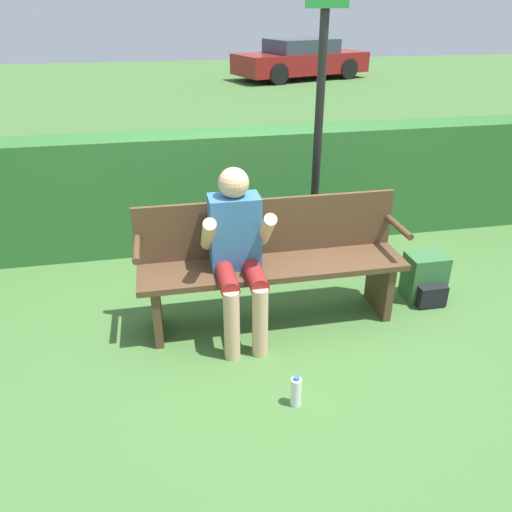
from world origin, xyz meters
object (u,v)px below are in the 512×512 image
(backpack, at_px, (425,279))
(signpost, at_px, (319,123))
(water_bottle, at_px, (296,392))
(parked_car, at_px, (301,59))
(person_seated, at_px, (237,247))
(park_bench, at_px, (271,259))

(backpack, relative_size, signpost, 0.16)
(water_bottle, xyz_separation_m, parked_car, (4.09, 14.36, 0.49))
(person_seated, distance_m, parked_car, 14.16)
(backpack, height_order, parked_car, parked_car)
(signpost, xyz_separation_m, parked_car, (3.49, 12.70, -0.76))
(person_seated, xyz_separation_m, parked_car, (4.30, 13.50, -0.10))
(signpost, bearing_deg, park_bench, -129.04)
(park_bench, distance_m, backpack, 1.35)
(park_bench, xyz_separation_m, backpack, (1.32, 0.01, -0.32))
(parked_car, bearing_deg, backpack, -119.11)
(park_bench, height_order, water_bottle, park_bench)
(backpack, xyz_separation_m, water_bottle, (-1.38, -1.00, -0.09))
(person_seated, xyz_separation_m, backpack, (1.59, 0.14, -0.51))
(backpack, relative_size, parked_car, 0.09)
(signpost, bearing_deg, backpack, -39.67)
(water_bottle, distance_m, signpost, 2.16)
(park_bench, bearing_deg, person_seated, -154.22)
(person_seated, height_order, water_bottle, person_seated)
(backpack, distance_m, parked_car, 13.63)
(park_bench, xyz_separation_m, person_seated, (-0.28, -0.13, 0.19))
(water_bottle, bearing_deg, backpack, 36.00)
(person_seated, height_order, signpost, signpost)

